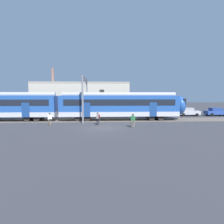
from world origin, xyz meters
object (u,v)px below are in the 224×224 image
at_px(parked_car_silver, 188,112).
at_px(pedestrian_grey, 98,118).
at_px(pedestrian_white, 50,118).
at_px(commuter_train, 2,106).
at_px(parked_car_blue, 216,112).
at_px(pedestrian_green, 133,120).

bearing_deg(parked_car_silver, pedestrian_grey, -150.03).
bearing_deg(pedestrian_white, parked_car_silver, 23.38).
bearing_deg(commuter_train, pedestrian_white, -29.84).
height_order(pedestrian_white, parked_car_blue, pedestrian_white).
bearing_deg(pedestrian_green, commuter_train, 160.53).
height_order(pedestrian_grey, pedestrian_green, same).
relative_size(commuter_train, pedestrian_grey, 33.99).
xyz_separation_m(pedestrian_grey, parked_car_silver, (16.70, 9.63, -0.21)).
bearing_deg(parked_car_blue, parked_car_silver, 178.49).
distance_m(pedestrian_white, pedestrian_green, 10.40).
bearing_deg(parked_car_blue, pedestrian_green, -147.33).
xyz_separation_m(commuter_train, pedestrian_grey, (14.62, -4.72, -1.26)).
bearing_deg(pedestrian_white, pedestrian_grey, 1.92).
xyz_separation_m(pedestrian_white, pedestrian_green, (10.25, -1.74, 0.00)).
height_order(pedestrian_grey, parked_car_silver, pedestrian_grey).
distance_m(parked_car_silver, parked_car_blue, 5.33).
xyz_separation_m(pedestrian_white, pedestrian_grey, (6.05, 0.20, 0.03)).
bearing_deg(pedestrian_grey, pedestrian_white, -178.08).
xyz_separation_m(commuter_train, parked_car_blue, (36.66, 4.78, -1.47)).
bearing_deg(pedestrian_green, pedestrian_white, 170.38).
xyz_separation_m(pedestrian_green, parked_car_silver, (12.50, 11.57, -0.18)).
bearing_deg(pedestrian_green, parked_car_silver, 42.79).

